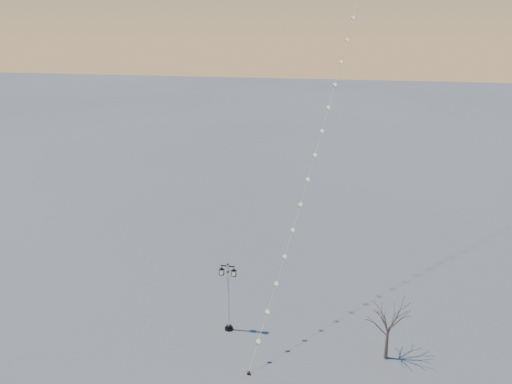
# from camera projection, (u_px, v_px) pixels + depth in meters

# --- Properties ---
(ground) EXTENTS (300.00, 300.00, 0.00)m
(ground) POSITION_uv_depth(u_px,v_px,m) (256.00, 362.00, 33.92)
(ground) COLOR #575858
(ground) RESTS_ON ground
(street_lamp) EXTENTS (1.28, 0.56, 5.04)m
(street_lamp) POSITION_uv_depth(u_px,v_px,m) (228.00, 294.00, 36.49)
(street_lamp) COLOR black
(street_lamp) RESTS_ON ground
(bare_tree) EXTENTS (2.32, 2.32, 3.85)m
(bare_tree) POSITION_uv_depth(u_px,v_px,m) (389.00, 321.00, 33.46)
(bare_tree) COLOR #4D3C33
(bare_tree) RESTS_ON ground
(kite_train) EXTENTS (9.73, 36.01, 41.71)m
(kite_train) POSITION_uv_depth(u_px,v_px,m) (348.00, 13.00, 41.92)
(kite_train) COLOR black
(kite_train) RESTS_ON ground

